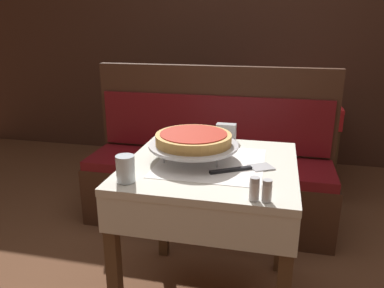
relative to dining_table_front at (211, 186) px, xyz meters
name	(u,v)px	position (x,y,z in m)	size (l,w,h in m)	color
dining_table_front	(211,186)	(0.00, 0.00, 0.00)	(0.73, 0.73, 0.73)	beige
dining_table_rear	(283,109)	(0.32, 1.65, 0.01)	(0.83, 0.83, 0.72)	red
booth_bench	(208,178)	(-0.15, 0.80, -0.31)	(1.63, 0.47, 1.04)	#3D2316
back_wall_panel	(252,35)	(0.00, 2.15, 0.58)	(6.00, 0.04, 2.40)	#3D2319
pizza_pan_stand	(194,146)	(-0.08, 0.01, 0.18)	(0.39, 0.39, 0.07)	#ADADB2
deep_dish_pizza	(194,139)	(-0.08, 0.01, 0.21)	(0.33, 0.33, 0.05)	tan
pizza_server	(243,169)	(0.15, -0.06, 0.12)	(0.26, 0.19, 0.01)	#BCBCC1
water_glass_near	(125,169)	(-0.28, -0.28, 0.16)	(0.07, 0.07, 0.10)	silver
salt_shaker	(254,189)	(0.21, -0.33, 0.15)	(0.04, 0.04, 0.08)	silver
pepper_shaker	(267,191)	(0.25, -0.33, 0.15)	(0.03, 0.03, 0.08)	silver
napkin_holder	(226,132)	(0.02, 0.32, 0.16)	(0.10, 0.05, 0.09)	#B2B2B7
condiment_caddy	(283,94)	(0.31, 1.60, 0.14)	(0.13, 0.13, 0.17)	black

